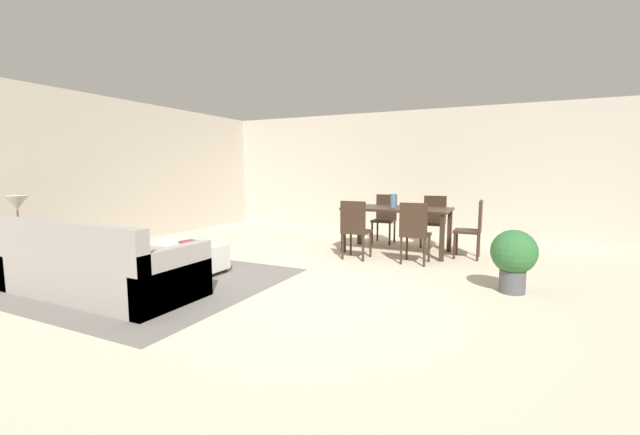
{
  "coord_description": "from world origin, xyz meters",
  "views": [
    {
      "loc": [
        2.21,
        -4.07,
        1.39
      ],
      "look_at": [
        -0.32,
        1.17,
        0.7
      ],
      "focal_mm": 22.52,
      "sensor_mm": 36.0,
      "label": 1
    }
  ],
  "objects_px": {
    "dining_chair_near_left": "(355,226)",
    "dining_chair_far_right": "(434,218)",
    "table_lamp": "(17,205)",
    "book_on_ottoman": "(190,242)",
    "dining_chair_near_right": "(415,230)",
    "side_table": "(21,246)",
    "dining_chair_far_left": "(385,216)",
    "dining_table": "(397,213)",
    "potted_plant": "(514,256)",
    "vase_centerpiece": "(393,201)",
    "dining_chair_head_east": "(473,226)",
    "ottoman_table": "(186,256)",
    "couch": "(99,270)"
  },
  "relations": [
    {
      "from": "couch",
      "to": "potted_plant",
      "type": "distance_m",
      "value": 4.66
    },
    {
      "from": "dining_chair_near_right",
      "to": "dining_chair_far_right",
      "type": "xyz_separation_m",
      "value": [
        -0.0,
        1.58,
        0.0
      ]
    },
    {
      "from": "side_table",
      "to": "dining_chair_near_left",
      "type": "bearing_deg",
      "value": 40.88
    },
    {
      "from": "dining_chair_near_left",
      "to": "dining_chair_near_right",
      "type": "height_order",
      "value": "same"
    },
    {
      "from": "couch",
      "to": "table_lamp",
      "type": "height_order",
      "value": "table_lamp"
    },
    {
      "from": "couch",
      "to": "dining_chair_far_left",
      "type": "relative_size",
      "value": 2.49
    },
    {
      "from": "dining_chair_near_left",
      "to": "potted_plant",
      "type": "relative_size",
      "value": 1.27
    },
    {
      "from": "dining_chair_near_right",
      "to": "vase_centerpiece",
      "type": "xyz_separation_m",
      "value": [
        -0.53,
        0.74,
        0.36
      ]
    },
    {
      "from": "potted_plant",
      "to": "dining_chair_far_right",
      "type": "bearing_deg",
      "value": 118.12
    },
    {
      "from": "couch",
      "to": "dining_table",
      "type": "height_order",
      "value": "couch"
    },
    {
      "from": "dining_chair_near_left",
      "to": "side_table",
      "type": "bearing_deg",
      "value": -139.12
    },
    {
      "from": "dining_chair_near_left",
      "to": "vase_centerpiece",
      "type": "bearing_deg",
      "value": 65.47
    },
    {
      "from": "dining_chair_head_east",
      "to": "vase_centerpiece",
      "type": "height_order",
      "value": "vase_centerpiece"
    },
    {
      "from": "table_lamp",
      "to": "dining_chair_near_right",
      "type": "bearing_deg",
      "value": 34.98
    },
    {
      "from": "side_table",
      "to": "table_lamp",
      "type": "bearing_deg",
      "value": -170.54
    },
    {
      "from": "ottoman_table",
      "to": "dining_chair_near_right",
      "type": "distance_m",
      "value": 3.26
    },
    {
      "from": "dining_table",
      "to": "vase_centerpiece",
      "type": "height_order",
      "value": "vase_centerpiece"
    },
    {
      "from": "dining_chair_near_right",
      "to": "dining_chair_far_left",
      "type": "bearing_deg",
      "value": 120.29
    },
    {
      "from": "dining_chair_far_right",
      "to": "book_on_ottoman",
      "type": "relative_size",
      "value": 3.54
    },
    {
      "from": "table_lamp",
      "to": "book_on_ottoman",
      "type": "xyz_separation_m",
      "value": [
        1.63,
        1.25,
        -0.55
      ]
    },
    {
      "from": "couch",
      "to": "dining_chair_far_right",
      "type": "xyz_separation_m",
      "value": [
        2.85,
        4.56,
        0.24
      ]
    },
    {
      "from": "table_lamp",
      "to": "book_on_ottoman",
      "type": "height_order",
      "value": "table_lamp"
    },
    {
      "from": "couch",
      "to": "ottoman_table",
      "type": "distance_m",
      "value": 1.18
    },
    {
      "from": "table_lamp",
      "to": "dining_table",
      "type": "height_order",
      "value": "table_lamp"
    },
    {
      "from": "dining_chair_head_east",
      "to": "book_on_ottoman",
      "type": "xyz_separation_m",
      "value": [
        -3.4,
        -2.55,
        -0.11
      ]
    },
    {
      "from": "book_on_ottoman",
      "to": "dining_table",
      "type": "bearing_deg",
      "value": 49.23
    },
    {
      "from": "side_table",
      "to": "dining_table",
      "type": "distance_m",
      "value": 5.38
    },
    {
      "from": "side_table",
      "to": "dining_chair_far_left",
      "type": "relative_size",
      "value": 0.59
    },
    {
      "from": "dining_chair_near_right",
      "to": "dining_table",
      "type": "bearing_deg",
      "value": 121.22
    },
    {
      "from": "dining_chair_near_right",
      "to": "book_on_ottoman",
      "type": "distance_m",
      "value": 3.19
    },
    {
      "from": "side_table",
      "to": "vase_centerpiece",
      "type": "height_order",
      "value": "vase_centerpiece"
    },
    {
      "from": "couch",
      "to": "dining_chair_far_left",
      "type": "height_order",
      "value": "dining_chair_far_left"
    },
    {
      "from": "dining_chair_near_left",
      "to": "dining_chair_head_east",
      "type": "height_order",
      "value": "same"
    },
    {
      "from": "dining_chair_head_east",
      "to": "dining_chair_near_left",
      "type": "bearing_deg",
      "value": -152.26
    },
    {
      "from": "dining_chair_head_east",
      "to": "book_on_ottoman",
      "type": "relative_size",
      "value": 3.54
    },
    {
      "from": "dining_chair_near_left",
      "to": "dining_chair_far_left",
      "type": "relative_size",
      "value": 1.0
    },
    {
      "from": "table_lamp",
      "to": "dining_chair_far_left",
      "type": "relative_size",
      "value": 0.57
    },
    {
      "from": "dining_chair_far_left",
      "to": "book_on_ottoman",
      "type": "bearing_deg",
      "value": -117.72
    },
    {
      "from": "dining_chair_far_left",
      "to": "dining_chair_head_east",
      "type": "height_order",
      "value": "same"
    },
    {
      "from": "side_table",
      "to": "couch",
      "type": "bearing_deg",
      "value": 0.88
    },
    {
      "from": "dining_table",
      "to": "vase_centerpiece",
      "type": "bearing_deg",
      "value": -148.97
    },
    {
      "from": "potted_plant",
      "to": "vase_centerpiece",
      "type": "bearing_deg",
      "value": 138.52
    },
    {
      "from": "dining_chair_far_right",
      "to": "ottoman_table",
      "type": "bearing_deg",
      "value": -128.38
    },
    {
      "from": "dining_table",
      "to": "dining_chair_far_left",
      "type": "xyz_separation_m",
      "value": [
        -0.44,
        0.79,
        -0.15
      ]
    },
    {
      "from": "side_table",
      "to": "vase_centerpiece",
      "type": "bearing_deg",
      "value": 44.9
    },
    {
      "from": "table_lamp",
      "to": "dining_chair_head_east",
      "type": "height_order",
      "value": "table_lamp"
    },
    {
      "from": "dining_chair_near_left",
      "to": "dining_chair_far_right",
      "type": "bearing_deg",
      "value": 61.31
    },
    {
      "from": "ottoman_table",
      "to": "side_table",
      "type": "relative_size",
      "value": 1.96
    },
    {
      "from": "table_lamp",
      "to": "side_table",
      "type": "bearing_deg",
      "value": 9.46
    },
    {
      "from": "dining_chair_head_east",
      "to": "table_lamp",
      "type": "bearing_deg",
      "value": -142.97
    }
  ]
}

